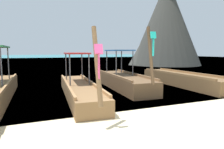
{
  "coord_description": "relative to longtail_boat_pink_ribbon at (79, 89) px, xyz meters",
  "views": [
    {
      "loc": [
        -3.04,
        -4.01,
        1.83
      ],
      "look_at": [
        0.0,
        3.39,
        0.91
      ],
      "focal_mm": 32.03,
      "sensor_mm": 36.0,
      "label": 1
    }
  ],
  "objects": [
    {
      "name": "karst_rock",
      "position": [
        15.48,
        15.19,
        5.33
      ],
      "size": [
        9.66,
        9.39,
        11.6
      ],
      "color": "#383833",
      "rests_on": "ground"
    },
    {
      "name": "longtail_boat_violet_ribbon",
      "position": [
        5.74,
        0.61,
        0.01
      ],
      "size": [
        1.27,
        6.66,
        2.88
      ],
      "color": "brown",
      "rests_on": "ground"
    },
    {
      "name": "longtail_boat_pink_ribbon",
      "position": [
        0.0,
        0.0,
        0.0
      ],
      "size": [
        1.56,
        6.52,
        2.49
      ],
      "color": "brown",
      "rests_on": "ground"
    },
    {
      "name": "ground",
      "position": [
        1.24,
        -3.83,
        -0.33
      ],
      "size": [
        120.0,
        120.0,
        0.0
      ],
      "primitive_type": "plane",
      "color": "beige"
    },
    {
      "name": "sea_water",
      "position": [
        1.24,
        57.57,
        -0.32
      ],
      "size": [
        120.0,
        120.0,
        0.0
      ],
      "primitive_type": "plane",
      "color": "teal",
      "rests_on": "ground"
    },
    {
      "name": "longtail_boat_turquoise_ribbon",
      "position": [
        2.47,
        1.05,
        0.06
      ],
      "size": [
        1.57,
        5.49,
        2.75
      ],
      "color": "brown",
      "rests_on": "ground"
    }
  ]
}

